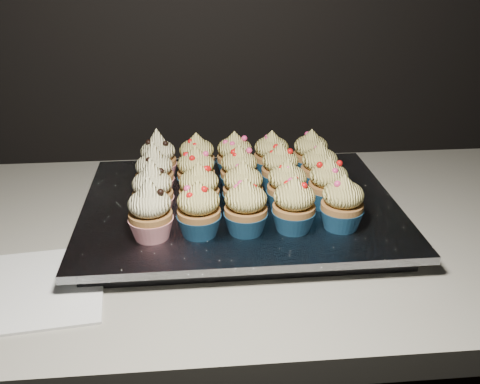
{
  "coord_description": "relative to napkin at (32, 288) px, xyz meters",
  "views": [
    {
      "loc": [
        -0.06,
        0.94,
        1.31
      ],
      "look_at": [
        0.01,
        1.71,
        0.95
      ],
      "focal_mm": 40.0,
      "sensor_mm": 36.0,
      "label": 1
    }
  ],
  "objects": [
    {
      "name": "cupcake_12",
      "position": [
        0.29,
        0.2,
        0.07
      ],
      "size": [
        0.06,
        0.06,
        0.08
      ],
      "color": "navy",
      "rests_on": "foil_lining"
    },
    {
      "name": "cupcake_15",
      "position": [
        0.16,
        0.27,
        0.07
      ],
      "size": [
        0.06,
        0.06,
        0.1
      ],
      "color": "red",
      "rests_on": "foil_lining"
    },
    {
      "name": "cupcake_11",
      "position": [
        0.22,
        0.21,
        0.07
      ],
      "size": [
        0.06,
        0.06,
        0.08
      ],
      "color": "navy",
      "rests_on": "foil_lining"
    },
    {
      "name": "foil_lining",
      "position": [
        0.29,
        0.17,
        0.03
      ],
      "size": [
        0.5,
        0.39,
        0.01
      ],
      "primitive_type": "cube",
      "rotation": [
        0.0,
        0.0,
        0.0
      ],
      "color": "silver",
      "rests_on": "baking_tray"
    },
    {
      "name": "cupcake_10",
      "position": [
        0.15,
        0.2,
        0.07
      ],
      "size": [
        0.06,
        0.06,
        0.1
      ],
      "color": "red",
      "rests_on": "foil_lining"
    },
    {
      "name": "cupcake_0",
      "position": [
        0.15,
        0.07,
        0.07
      ],
      "size": [
        0.06,
        0.06,
        0.1
      ],
      "color": "red",
      "rests_on": "foil_lining"
    },
    {
      "name": "cupcake_6",
      "position": [
        0.22,
        0.13,
        0.07
      ],
      "size": [
        0.06,
        0.06,
        0.08
      ],
      "color": "navy",
      "rests_on": "foil_lining"
    },
    {
      "name": "cupcake_16",
      "position": [
        0.22,
        0.27,
        0.07
      ],
      "size": [
        0.06,
        0.06,
        0.08
      ],
      "color": "navy",
      "rests_on": "foil_lining"
    },
    {
      "name": "worktop",
      "position": [
        0.28,
        0.16,
        -0.02
      ],
      "size": [
        2.44,
        0.64,
        0.04
      ],
      "primitive_type": "cube",
      "color": "beige",
      "rests_on": "cabinet"
    },
    {
      "name": "cupcake_17",
      "position": [
        0.29,
        0.27,
        0.07
      ],
      "size": [
        0.06,
        0.06,
        0.08
      ],
      "color": "navy",
      "rests_on": "foil_lining"
    },
    {
      "name": "cupcake_7",
      "position": [
        0.29,
        0.14,
        0.07
      ],
      "size": [
        0.06,
        0.06,
        0.08
      ],
      "color": "navy",
      "rests_on": "foil_lining"
    },
    {
      "name": "cupcake_3",
      "position": [
        0.36,
        0.07,
        0.07
      ],
      "size": [
        0.06,
        0.06,
        0.08
      ],
      "color": "navy",
      "rests_on": "foil_lining"
    },
    {
      "name": "cupcake_18",
      "position": [
        0.36,
        0.27,
        0.07
      ],
      "size": [
        0.06,
        0.06,
        0.08
      ],
      "color": "navy",
      "rests_on": "foil_lining"
    },
    {
      "name": "cupcake_19",
      "position": [
        0.43,
        0.27,
        0.07
      ],
      "size": [
        0.06,
        0.06,
        0.08
      ],
      "color": "navy",
      "rests_on": "foil_lining"
    },
    {
      "name": "cupcake_4",
      "position": [
        0.43,
        0.07,
        0.07
      ],
      "size": [
        0.06,
        0.06,
        0.08
      ],
      "color": "navy",
      "rests_on": "foil_lining"
    },
    {
      "name": "cupcake_13",
      "position": [
        0.36,
        0.21,
        0.07
      ],
      "size": [
        0.06,
        0.06,
        0.08
      ],
      "color": "navy",
      "rests_on": "foil_lining"
    },
    {
      "name": "cupcake_14",
      "position": [
        0.43,
        0.21,
        0.07
      ],
      "size": [
        0.06,
        0.06,
        0.08
      ],
      "color": "navy",
      "rests_on": "foil_lining"
    },
    {
      "name": "cupcake_2",
      "position": [
        0.29,
        0.07,
        0.07
      ],
      "size": [
        0.06,
        0.06,
        0.08
      ],
      "color": "navy",
      "rests_on": "foil_lining"
    },
    {
      "name": "cupcake_9",
      "position": [
        0.43,
        0.14,
        0.07
      ],
      "size": [
        0.06,
        0.06,
        0.08
      ],
      "color": "navy",
      "rests_on": "foil_lining"
    },
    {
      "name": "napkin",
      "position": [
        0.0,
        0.0,
        0.0
      ],
      "size": [
        0.2,
        0.2,
        0.0
      ],
      "primitive_type": "cube",
      "rotation": [
        0.0,
        0.0,
        0.11
      ],
      "color": "white",
      "rests_on": "worktop"
    },
    {
      "name": "cupcake_8",
      "position": [
        0.36,
        0.14,
        0.07
      ],
      "size": [
        0.06,
        0.06,
        0.08
      ],
      "color": "navy",
      "rests_on": "foil_lining"
    },
    {
      "name": "baking_tray",
      "position": [
        0.29,
        0.17,
        0.01
      ],
      "size": [
        0.46,
        0.35,
        0.02
      ],
      "primitive_type": "cube",
      "rotation": [
        0.0,
        0.0,
        0.0
      ],
      "color": "black",
      "rests_on": "worktop"
    },
    {
      "name": "cupcake_1",
      "position": [
        0.22,
        0.07,
        0.07
      ],
      "size": [
        0.06,
        0.06,
        0.08
      ],
      "color": "navy",
      "rests_on": "foil_lining"
    },
    {
      "name": "cupcake_5",
      "position": [
        0.15,
        0.13,
        0.07
      ],
      "size": [
        0.06,
        0.06,
        0.1
      ],
      "color": "red",
      "rests_on": "foil_lining"
    }
  ]
}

